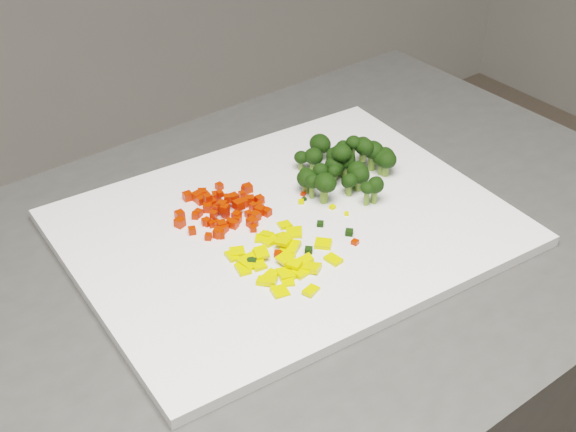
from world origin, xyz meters
TOP-DOWN VIEW (x-y plane):
  - cutting_board at (-0.08, 0.62)m, footprint 0.52×0.42m
  - carrot_pile at (-0.13, 0.68)m, footprint 0.11×0.11m
  - pepper_pile at (-0.12, 0.57)m, footprint 0.13×0.13m
  - broccoli_pile at (0.04, 0.65)m, footprint 0.13×0.13m
  - carrot_cube_0 at (-0.17, 0.70)m, footprint 0.01×0.01m
  - carrot_cube_1 at (-0.13, 0.68)m, footprint 0.01×0.01m
  - carrot_cube_2 at (-0.15, 0.69)m, footprint 0.01×0.01m
  - carrot_cube_3 at (-0.14, 0.69)m, footprint 0.01×0.01m
  - carrot_cube_4 at (-0.15, 0.67)m, footprint 0.01×0.01m
  - carrot_cube_5 at (-0.13, 0.69)m, footprint 0.01×0.01m
  - carrot_cube_6 at (-0.10, 0.73)m, footprint 0.01×0.01m
  - carrot_cube_7 at (-0.11, 0.67)m, footprint 0.01×0.01m
  - carrot_cube_8 at (-0.14, 0.72)m, footprint 0.01×0.01m
  - carrot_cube_9 at (-0.13, 0.67)m, footprint 0.01×0.01m
  - carrot_cube_10 at (-0.14, 0.71)m, footprint 0.01×0.01m
  - carrot_cube_11 at (-0.10, 0.68)m, footprint 0.01×0.01m
  - carrot_cube_12 at (-0.11, 0.64)m, footprint 0.01×0.01m
  - carrot_cube_13 at (-0.14, 0.68)m, footprint 0.01×0.01m
  - carrot_cube_14 at (-0.10, 0.68)m, footprint 0.01×0.01m
  - carrot_cube_15 at (-0.16, 0.69)m, footprint 0.01×0.01m
  - carrot_cube_16 at (-0.13, 0.71)m, footprint 0.01×0.01m
  - carrot_cube_17 at (-0.10, 0.68)m, footprint 0.01×0.01m
  - carrot_cube_18 at (-0.08, 0.70)m, footprint 0.01×0.01m
  - carrot_cube_19 at (-0.09, 0.65)m, footprint 0.01×0.01m
  - carrot_cube_20 at (-0.09, 0.70)m, footprint 0.01×0.01m
  - carrot_cube_21 at (-0.09, 0.65)m, footprint 0.01×0.01m
  - carrot_cube_22 at (-0.13, 0.70)m, footprint 0.01×0.01m
  - carrot_cube_23 at (-0.13, 0.67)m, footprint 0.01×0.01m
  - carrot_cube_24 at (-0.11, 0.68)m, footprint 0.01×0.01m
  - carrot_cube_25 at (-0.12, 0.70)m, footprint 0.01×0.01m
  - carrot_cube_26 at (-0.12, 0.68)m, footprint 0.01×0.01m
  - carrot_cube_27 at (-0.12, 0.63)m, footprint 0.01×0.01m
  - carrot_cube_28 at (-0.15, 0.64)m, footprint 0.01×0.01m
  - carrot_cube_29 at (-0.13, 0.68)m, footprint 0.01×0.01m
  - carrot_cube_30 at (-0.13, 0.66)m, footprint 0.01×0.01m
  - carrot_cube_31 at (-0.15, 0.66)m, footprint 0.01×0.01m
  - carrot_cube_32 at (-0.15, 0.67)m, footprint 0.01×0.01m
  - carrot_cube_33 at (-0.10, 0.65)m, footprint 0.01×0.01m
  - carrot_cube_34 at (-0.16, 0.64)m, footprint 0.02×0.02m
  - carrot_cube_35 at (-0.14, 0.65)m, footprint 0.01×0.01m
  - carrot_cube_36 at (-0.13, 0.72)m, footprint 0.01×0.01m
  - carrot_cube_37 at (-0.11, 0.66)m, footprint 0.01×0.01m
  - carrot_cube_38 at (-0.08, 0.70)m, footprint 0.01×0.01m
  - carrot_cube_39 at (-0.13, 0.72)m, footprint 0.01×0.01m
  - carrot_cube_40 at (-0.13, 0.65)m, footprint 0.01×0.01m
  - carrot_cube_41 at (-0.15, 0.67)m, footprint 0.01×0.01m
  - carrot_cube_42 at (-0.17, 0.65)m, footprint 0.01×0.01m
  - carrot_cube_43 at (-0.13, 0.67)m, footprint 0.01×0.01m
  - carrot_cube_44 at (-0.13, 0.72)m, footprint 0.01×0.01m
  - carrot_cube_45 at (-0.11, 0.67)m, footprint 0.01×0.01m
  - carrot_cube_46 at (-0.10, 0.65)m, footprint 0.01×0.01m
  - carrot_cube_47 at (-0.13, 0.70)m, footprint 0.01×0.01m
  - carrot_cube_48 at (-0.15, 0.65)m, footprint 0.01×0.01m
  - carrot_cube_49 at (-0.14, 0.73)m, footprint 0.01×0.01m
  - carrot_cube_50 at (-0.14, 0.65)m, footprint 0.01×0.01m
  - carrot_cube_51 at (-0.08, 0.67)m, footprint 0.01×0.01m
  - carrot_cube_52 at (-0.09, 0.67)m, footprint 0.01×0.01m
  - carrot_cube_53 at (-0.15, 0.67)m, footprint 0.01×0.01m
  - carrot_cube_54 at (-0.18, 0.67)m, footprint 0.01×0.01m
  - carrot_cube_55 at (-0.08, 0.66)m, footprint 0.01×0.01m
  - carrot_cube_56 at (-0.18, 0.69)m, footprint 0.01×0.01m
  - carrot_cube_57 at (-0.12, 0.66)m, footprint 0.01×0.01m
  - carrot_cube_58 at (-0.11, 0.69)m, footprint 0.01×0.01m
  - carrot_cube_59 at (-0.12, 0.65)m, footprint 0.01×0.01m
  - carrot_cube_60 at (-0.12, 0.71)m, footprint 0.01×0.01m
  - carrot_cube_61 at (-0.09, 0.68)m, footprint 0.01×0.01m
  - pepper_chunk_0 at (-0.14, 0.53)m, footprint 0.02×0.02m
  - pepper_chunk_1 at (-0.08, 0.62)m, footprint 0.02×0.02m
  - pepper_chunk_2 at (-0.11, 0.53)m, footprint 0.02×0.03m
  - pepper_chunk_3 at (-0.14, 0.59)m, footprint 0.02×0.02m
  - pepper_chunk_4 at (-0.08, 0.53)m, footprint 0.01×0.02m
  - pepper_chunk_5 at (-0.17, 0.58)m, footprint 0.02×0.02m
  - pepper_chunk_6 at (-0.11, 0.55)m, footprint 0.02×0.01m
  - pepper_chunk_7 at (-0.14, 0.54)m, footprint 0.02×0.02m
  - pepper_chunk_8 at (-0.11, 0.61)m, footprint 0.02×0.02m
  - pepper_chunk_9 at (-0.11, 0.59)m, footprint 0.02×0.02m
  - pepper_chunk_10 at (-0.16, 0.55)m, footprint 0.02×0.03m
  - pepper_chunk_11 at (-0.16, 0.58)m, footprint 0.02×0.02m
  - pepper_chunk_12 at (-0.12, 0.56)m, footprint 0.02×0.02m
  - pepper_chunk_13 at (-0.07, 0.56)m, footprint 0.02×0.02m
  - pepper_chunk_14 at (-0.12, 0.61)m, footprint 0.02×0.02m
  - pepper_chunk_15 at (-0.13, 0.56)m, footprint 0.01×0.02m
  - pepper_chunk_16 at (-0.10, 0.58)m, footprint 0.03×0.03m
  - pepper_chunk_17 at (-0.16, 0.52)m, footprint 0.02×0.02m
  - pepper_chunk_18 at (-0.16, 0.60)m, footprint 0.01×0.02m
  - pepper_chunk_19 at (-0.16, 0.61)m, footprint 0.02×0.02m
  - pepper_chunk_20 at (-0.15, 0.59)m, footprint 0.02×0.02m
  - pepper_chunk_21 at (-0.08, 0.60)m, footprint 0.03×0.03m
  - pepper_chunk_22 at (-0.15, 0.55)m, footprint 0.02×0.02m
  - pepper_chunk_23 at (-0.13, 0.51)m, footprint 0.02×0.02m
  - pepper_chunk_24 at (-0.14, 0.58)m, footprint 0.02×0.02m
  - pepper_chunk_25 at (-0.12, 0.60)m, footprint 0.02×0.02m
  - pepper_chunk_26 at (-0.10, 0.60)m, footprint 0.01×0.02m
  - pepper_chunk_27 at (-0.12, 0.53)m, footprint 0.02×0.02m
  - pepper_chunk_28 at (-0.11, 0.61)m, footprint 0.02×0.02m
  - pepper_chunk_29 at (-0.15, 0.57)m, footprint 0.02×0.02m
  - pepper_chunk_30 at (-0.12, 0.55)m, footprint 0.02×0.02m
  - broccoli_floret_0 at (-0.02, 0.66)m, footprint 0.02×0.02m
  - broccoli_floret_1 at (0.06, 0.66)m, footprint 0.03×0.03m
  - broccoli_floret_2 at (0.08, 0.63)m, footprint 0.04×0.04m
  - broccoli_floret_3 at (0.04, 0.63)m, footprint 0.04×0.04m
  - broccoli_floret_4 at (0.02, 0.59)m, footprint 0.02×0.02m
  - broccoli_floret_5 at (0.04, 0.65)m, footprint 0.03×0.03m
  - broccoli_floret_6 at (0.04, 0.66)m, footprint 0.04×0.04m
  - broccoli_floret_7 at (0.04, 0.71)m, footprint 0.04×0.04m
  - broccoli_floret_8 at (-0.02, 0.66)m, footprint 0.03×0.03m
  - broccoli_floret_9 at (0.03, 0.66)m, footprint 0.03×0.03m
  - broccoli_floret_10 at (0.02, 0.62)m, footprint 0.02×0.02m
  - broccoli_floret_11 at (-0.02, 0.63)m, footprint 0.04×0.04m
  - broccoli_floret_12 at (0.08, 0.63)m, footprint 0.03×0.03m
  - broccoli_floret_13 at (0.03, 0.66)m, footprint 0.03×0.03m
  - broccoli_floret_14 at (0.05, 0.67)m, footprint 0.03×0.03m
  - broccoli_floret_15 at (-0.02, 0.64)m, footprint 0.02×0.02m
  - broccoli_floret_16 at (0.08, 0.65)m, footprint 0.04×0.04m
  - broccoli_floret_17 at (0.02, 0.65)m, footprint 0.02×0.02m
  - broccoli_floret_18 at (0.00, 0.66)m, footprint 0.03×0.03m
  - broccoli_floret_19 at (0.08, 0.67)m, footprint 0.03×0.03m
  - broccoli_floret_20 at (0.07, 0.65)m, footprint 0.03×0.03m
  - broccoli_floret_21 at (0.01, 0.70)m, footprint 0.02×0.02m
  - broccoli_floret_22 at (0.02, 0.62)m, footprint 0.03×0.03m
  - broccoli_floret_23 at (0.09, 0.63)m, footprint 0.04×0.04m
  - broccoli_floret_24 at (0.03, 0.65)m, footprint 0.04×0.04m
  - broccoli_floret_25 at (0.03, 0.62)m, footprint 0.03×0.03m
  - broccoli_floret_26 at (0.03, 0.59)m, footprint 0.03×0.03m
  - broccoli_floret_27 at (0.02, 0.69)m, footprint 0.03×0.03m
  - stray_bit_0 at (-0.14, 0.67)m, footprint 0.01×0.01m
  - stray_bit_1 at (-0.01, 0.59)m, footprint 0.01×0.01m
  - stray_bit_2 at (-0.04, 0.56)m, footprint 0.01×0.01m
  - stray_bit_3 at (-0.04, 0.64)m, footprint 0.01×0.01m
  - stray_bit_4 at (-0.09, 0.56)m, footprint 0.01×0.01m
  - stray_bit_5 at (-0.15, 0.58)m, footprint 0.01×0.01m
  - stray_bit_6 at (-0.03, 0.64)m, footprint 0.01×0.01m
  - stray_bit_7 at (-0.05, 0.59)m, footprint 0.01×0.01m
  - stray_bit_8 at (-0.10, 0.59)m, footprint 0.01×0.01m
  - stray_bit_9 at (-0.04, 0.54)m, footprint 0.01×0.01m
  - stray_bit_10 at (-0.02, 0.61)m, footprint 0.01×0.01m
  - stray_bit_11 at (-0.12, 0.58)m, footprint 0.01×0.01m
  - stray_bit_12 at (-0.03, 0.65)m, footprint 0.01×0.01m
  - stray_bit_13 at (-0.15, 0.58)m, footprint 0.01×0.01m

SIDE VIEW (x-z plane):
  - cutting_board at x=-0.08m, z-range 0.90..0.91m
  - pepper_chunk_3 at x=-0.14m, z-range 0.91..0.92m
  - stray_bit_6 at x=-0.03m, z-range 0.91..0.92m
  - pepper_chunk_17 at x=-0.16m, z-range 0.91..0.92m
  - pepper_chunk_1 at x=-0.08m, z-range 0.91..0.92m
  - stray_bit_0 at x=-0.14m, z-range 0.91..0.92m
  - pepper_chunk_0 at x=-0.14m, z-range 0.91..0.92m
  - stray_bit_1 at x=-0.01m, z-range 0.91..0.92m
  - pepper_chunk_28 at x=-0.11m, z-range 0.91..0.92m
  - pepper_chunk_5 at x=-0.17m, z-range 0.91..0.92m
  - pepper_chunk_22 at x=-0.15m, z-range 0.91..0.92m
  - pepper_chunk_18 at x=-0.16m, z-range 0.91..0.92m
  - stray_bit_12 at x=-0.03m, z-range 0.91..0.92m
  - pepper_chunk_14 at x=-0.12m, z-range 0.91..0.92m
  - pepper_chunk_21 at x=-0.08m, z-range 0.91..0.92m
  - pepper_chunk_23 at x=-0.13m, z-range 0.91..0.92m
  - pepper_chunk_6 at x=-0.11m, z-range 0.91..0.92m
  - pepper_chunk_7 at x=-0.14m, z-range 0.91..0.92m
  - stray_bit_10 at x=-0.02m, z-range 0.91..0.92m
  - pepper_chunk_20 at x=-0.15m, z-range 0.91..0.92m
  - stray_bit_3 at x=-0.04m, z-range 0.91..0.92m
  - pepper_chunk_29 at x=-0.15m, z-range 0.91..0.92m
  - pepper_chunk_4 at x=-0.08m, z-range 0.91..0.92m
  - pepper_chunk_27 at x=-0.12m, z-range 0.91..0.92m
  - pepper_chunk_19 at x=-0.16m, z-range 0.91..0.92m
  - pepper_chunk_12 at x=-0.12m, z-range 0.91..0.92m
  - pepper_chunk_26 at x=-0.10m, z-range 0.91..0.92m
  - pepper_chunk_25 at x=-0.12m, z-range 0.91..0.92m
  - stray_bit_9 at x=-0.04m, z-range 0.91..0.92m
  - pepper_chunk_13 at x=-0.07m, z-range 0.91..0.92m
  - pepper_chunk_8 at x=-0.11m, z-range 0.91..0.92m
  - pepper_chunk_11 at x=-0.16m, z-range 0.91..0.92m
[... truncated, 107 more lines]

